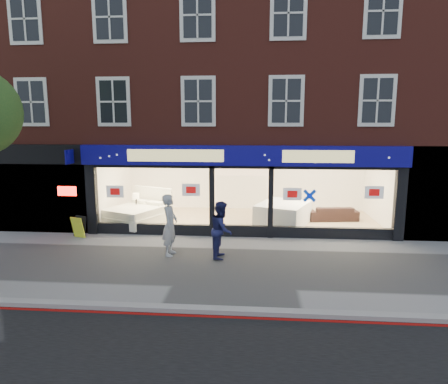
# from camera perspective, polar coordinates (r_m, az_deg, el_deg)

# --- Properties ---
(ground) EXTENTS (120.00, 120.00, 0.00)m
(ground) POSITION_cam_1_polar(r_m,az_deg,el_deg) (11.70, 1.82, -10.52)
(ground) COLOR gray
(ground) RESTS_ON ground
(kerb_line) EXTENTS (60.00, 0.10, 0.01)m
(kerb_line) POSITION_cam_1_polar(r_m,az_deg,el_deg) (8.86, 0.76, -17.46)
(kerb_line) COLOR #8C0A07
(kerb_line) RESTS_ON ground
(kerb_stone) EXTENTS (60.00, 0.25, 0.12)m
(kerb_stone) POSITION_cam_1_polar(r_m,az_deg,el_deg) (9.02, 0.85, -16.57)
(kerb_stone) COLOR gray
(kerb_stone) RESTS_ON ground
(showroom_floor) EXTENTS (11.00, 4.50, 0.10)m
(showroom_floor) POSITION_cam_1_polar(r_m,az_deg,el_deg) (16.71, 2.73, -4.08)
(showroom_floor) COLOR tan
(showroom_floor) RESTS_ON ground
(building) EXTENTS (19.00, 8.26, 10.30)m
(building) POSITION_cam_1_polar(r_m,az_deg,el_deg) (18.09, 3.06, 18.11)
(building) COLOR maroon
(building) RESTS_ON ground
(display_bed) EXTENTS (2.68, 2.88, 1.30)m
(display_bed) POSITION_cam_1_polar(r_m,az_deg,el_deg) (16.46, -12.24, -3.04)
(display_bed) COLOR white
(display_bed) RESTS_ON showroom_floor
(bedside_table) EXTENTS (0.53, 0.53, 0.55)m
(bedside_table) POSITION_cam_1_polar(r_m,az_deg,el_deg) (16.94, -12.37, -2.98)
(bedside_table) COLOR brown
(bedside_table) RESTS_ON showroom_floor
(mattress_stack) EXTENTS (2.41, 2.67, 0.86)m
(mattress_stack) POSITION_cam_1_polar(r_m,az_deg,el_deg) (15.93, 8.43, -3.09)
(mattress_stack) COLOR white
(mattress_stack) RESTS_ON showroom_floor
(sofa) EXTENTS (2.08, 1.01, 0.58)m
(sofa) POSITION_cam_1_polar(r_m,az_deg,el_deg) (17.11, 15.27, -2.92)
(sofa) COLOR black
(sofa) RESTS_ON showroom_floor
(a_board) EXTENTS (0.58, 0.48, 0.77)m
(a_board) POSITION_cam_1_polar(r_m,az_deg,el_deg) (15.28, -20.01, -4.71)
(a_board) COLOR #C2D325
(a_board) RESTS_ON ground
(pedestrian_grey) EXTENTS (0.51, 0.73, 1.92)m
(pedestrian_grey) POSITION_cam_1_polar(r_m,az_deg,el_deg) (12.49, -7.73, -4.67)
(pedestrian_grey) COLOR #B3B6BB
(pedestrian_grey) RESTS_ON ground
(pedestrian_blue) EXTENTS (0.71, 0.88, 1.75)m
(pedestrian_blue) POSITION_cam_1_polar(r_m,az_deg,el_deg) (12.16, -0.33, -5.39)
(pedestrian_blue) COLOR #1C1E4F
(pedestrian_blue) RESTS_ON ground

